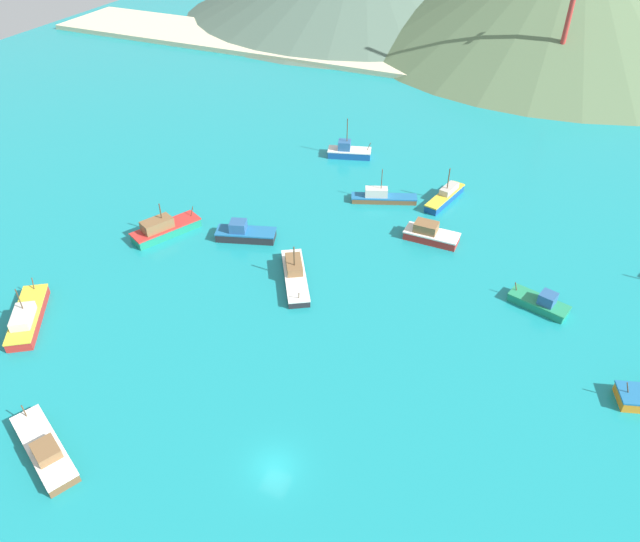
# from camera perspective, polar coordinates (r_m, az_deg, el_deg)

# --- Properties ---
(ground) EXTENTS (260.00, 280.00, 0.50)m
(ground) POSITION_cam_1_polar(r_m,az_deg,el_deg) (76.33, 5.98, -1.19)
(ground) COLOR teal
(fishing_boat_1) EXTENTS (10.44, 7.02, 2.42)m
(fishing_boat_1) POSITION_cam_1_polar(r_m,az_deg,el_deg) (62.52, -25.10, -15.33)
(fishing_boat_1) COLOR brown
(fishing_boat_1) RESTS_ON ground
(fishing_boat_2) EXTENTS (10.24, 5.62, 5.52)m
(fishing_boat_2) POSITION_cam_1_polar(r_m,az_deg,el_deg) (92.62, 6.02, 7.14)
(fishing_boat_2) COLOR brown
(fishing_boat_2) RESTS_ON ground
(fishing_boat_4) EXTENTS (7.11, 10.23, 5.13)m
(fishing_boat_4) POSITION_cam_1_polar(r_m,az_deg,el_deg) (86.92, -14.85, 4.01)
(fishing_boat_4) COLOR #198466
(fishing_boat_4) RESTS_ON ground
(fishing_boat_6) EXTENTS (4.20, 9.78, 5.56)m
(fishing_boat_6) POSITION_cam_1_polar(r_m,az_deg,el_deg) (94.20, 12.04, 7.08)
(fishing_boat_6) COLOR #14478C
(fishing_boat_6) RESTS_ON ground
(fishing_boat_8) EXTENTS (7.52, 4.45, 2.48)m
(fishing_boat_8) POSITION_cam_1_polar(r_m,az_deg,el_deg) (76.17, 20.53, -2.87)
(fishing_boat_8) COLOR #198466
(fishing_boat_8) RESTS_ON ground
(fishing_boat_9) EXTENTS (8.03, 10.85, 4.97)m
(fishing_boat_9) POSITION_cam_1_polar(r_m,az_deg,el_deg) (75.69, -2.44, -0.36)
(fishing_boat_9) COLOR #232328
(fishing_boat_9) RESTS_ON ground
(fishing_boat_10) EXTENTS (7.63, 3.24, 2.61)m
(fishing_boat_10) POSITION_cam_1_polar(r_m,az_deg,el_deg) (84.43, 10.61, 3.54)
(fishing_boat_10) COLOR red
(fishing_boat_10) RESTS_ON ground
(fishing_boat_11) EXTENTS (8.35, 10.42, 5.24)m
(fishing_boat_11) POSITION_cam_1_polar(r_m,az_deg,el_deg) (77.31, -26.47, -3.98)
(fishing_boat_11) COLOR red
(fishing_boat_11) RESTS_ON ground
(fishing_boat_12) EXTENTS (8.04, 4.93, 7.00)m
(fishing_boat_12) POSITION_cam_1_polar(r_m,az_deg,el_deg) (105.90, 2.77, 11.49)
(fishing_boat_12) COLOR #14478C
(fishing_boat_12) RESTS_ON ground
(fishing_boat_13) EXTENTS (8.85, 5.33, 2.79)m
(fishing_boat_13) POSITION_cam_1_polar(r_m,az_deg,el_deg) (83.92, -7.30, 3.65)
(fishing_boat_13) COLOR #232328
(fishing_boat_13) RESTS_ON ground
(beach_strip) EXTENTS (247.00, 23.15, 1.20)m
(beach_strip) POSITION_cam_1_polar(r_m,az_deg,el_deg) (150.56, 17.07, 17.79)
(beach_strip) COLOR beige
(beach_strip) RESTS_ON ground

